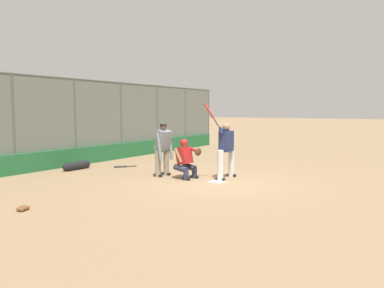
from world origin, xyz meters
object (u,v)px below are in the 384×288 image
batter_at_plate (226,148)px  spare_bat_by_padding (122,167)px  fielding_glove_on_dirt (23,208)px  umpire_home (163,148)px  catcher_behind_plate (186,158)px  equipment_bag_dugout_side (77,166)px

batter_at_plate → spare_bat_by_padding: 4.31m
fielding_glove_on_dirt → batter_at_plate: bearing=161.9°
umpire_home → spare_bat_by_padding: size_ratio=2.66×
batter_at_plate → umpire_home: size_ratio=1.38×
batter_at_plate → fielding_glove_on_dirt: size_ratio=8.07×
spare_bat_by_padding → fielding_glove_on_dirt: (5.45, 2.39, 0.02)m
catcher_behind_plate → umpire_home: (0.05, -0.84, 0.27)m
umpire_home → catcher_behind_plate: bearing=97.5°
spare_bat_by_padding → fielding_glove_on_dirt: fielding_glove_on_dirt is taller
umpire_home → fielding_glove_on_dirt: bearing=4.4°
batter_at_plate → equipment_bag_dugout_side: (1.36, -5.20, -0.79)m
batter_at_plate → fielding_glove_on_dirt: (5.57, -1.82, -0.88)m
fielding_glove_on_dirt → catcher_behind_plate: bearing=170.8°
spare_bat_by_padding → fielding_glove_on_dirt: 5.95m
equipment_bag_dugout_side → catcher_behind_plate: bearing=99.6°
spare_bat_by_padding → catcher_behind_plate: bearing=123.0°
spare_bat_by_padding → fielding_glove_on_dirt: size_ratio=2.20×
catcher_behind_plate → spare_bat_by_padding: size_ratio=1.93×
catcher_behind_plate → fielding_glove_on_dirt: 5.01m
umpire_home → fielding_glove_on_dirt: (4.86, 0.04, -0.85)m
batter_at_plate → umpire_home: (0.71, -1.86, -0.03)m
umpire_home → equipment_bag_dugout_side: bearing=-75.0°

